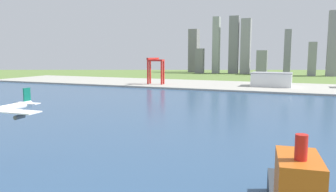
# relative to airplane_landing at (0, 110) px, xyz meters

# --- Properties ---
(ground_plane) EXTENTS (2400.00, 2400.00, 0.00)m
(ground_plane) POSITION_rel_airplane_landing_xyz_m (25.66, 198.20, -25.28)
(ground_plane) COLOR #5B7738
(water_bay) EXTENTS (840.00, 360.00, 0.15)m
(water_bay) POSITION_rel_airplane_landing_xyz_m (25.66, 138.20, -25.20)
(water_bay) COLOR #2D4C70
(water_bay) RESTS_ON ground
(industrial_pier) EXTENTS (840.00, 140.00, 2.50)m
(industrial_pier) POSITION_rel_airplane_landing_xyz_m (25.66, 388.20, -24.03)
(industrial_pier) COLOR #A5A298
(industrial_pier) RESTS_ON ground
(airplane_landing) EXTENTS (34.55, 38.80, 11.22)m
(airplane_landing) POSITION_rel_airplane_landing_xyz_m (0.00, 0.00, 0.00)
(airplane_landing) COLOR white
(port_crane_red) EXTENTS (25.29, 39.89, 40.67)m
(port_crane_red) POSITION_rel_airplane_landing_xyz_m (-88.31, 356.27, 6.46)
(port_crane_red) COLOR red
(port_crane_red) RESTS_ON industrial_pier
(warehouse_main) EXTENTS (55.80, 36.89, 19.85)m
(warehouse_main) POSITION_rel_airplane_landing_xyz_m (80.38, 389.13, -12.83)
(warehouse_main) COLOR white
(warehouse_main) RESTS_ON industrial_pier
(distant_skyline) EXTENTS (390.24, 70.94, 142.02)m
(distant_skyline) POSITION_rel_airplane_landing_xyz_m (17.81, 717.27, 31.49)
(distant_skyline) COLOR slate
(distant_skyline) RESTS_ON ground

